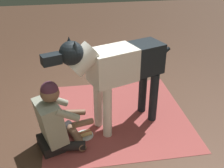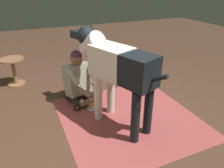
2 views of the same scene
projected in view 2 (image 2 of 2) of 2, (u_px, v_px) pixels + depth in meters
The scene contains 6 objects.
ground_plane at pixel (118, 117), 3.17m from camera, with size 14.36×14.36×0.00m, color #4A3022.
area_rug at pixel (129, 117), 3.16m from camera, with size 1.92×1.88×0.01m, color #99413F.
person_sitting_on_floor at pixel (79, 81), 3.48m from camera, with size 0.70×0.61×0.86m.
large_dog at pixel (115, 66), 2.74m from camera, with size 1.59×0.72×1.29m.
hot_dog_on_plate at pixel (94, 106), 3.39m from camera, with size 0.22×0.22×0.06m.
round_side_table at pixel (13, 69), 4.05m from camera, with size 0.44×0.44×0.52m.
Camera 2 is at (-2.38, 1.14, 1.82)m, focal length 34.55 mm.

